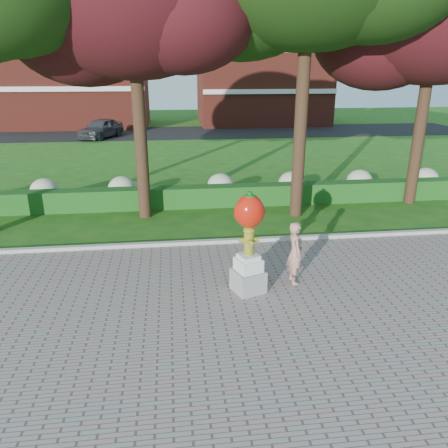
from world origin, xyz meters
name	(u,v)px	position (x,y,z in m)	size (l,w,h in m)	color
ground	(217,291)	(0.00, 0.00, 0.00)	(100.00, 100.00, 0.00)	#1D5615
walkway	(245,412)	(0.00, -4.00, 0.02)	(40.00, 14.00, 0.04)	gray
curb	(207,242)	(0.00, 3.00, 0.07)	(40.00, 0.18, 0.15)	#ADADA5
lawn_hedge	(198,196)	(0.00, 7.00, 0.40)	(24.00, 0.70, 0.80)	#174614
hydrangea_row	(210,186)	(0.57, 8.00, 0.55)	(20.10, 1.10, 0.99)	#A2A981
street	(182,133)	(0.00, 28.00, 0.01)	(50.00, 8.00, 0.02)	black
building_left	(69,87)	(-10.00, 34.00, 3.50)	(14.00, 8.00, 7.00)	maroon
building_right	(262,89)	(8.00, 34.00, 3.20)	(12.00, 8.00, 6.40)	maroon
tree_far_right	(433,12)	(8.40, 6.58, 6.97)	(7.88, 6.72, 10.21)	black
hydrant_sculpture	(249,240)	(0.73, -0.12, 1.35)	(0.86, 0.86, 2.47)	gray
woman	(295,253)	(1.94, 0.19, 0.83)	(0.58, 0.38, 1.59)	tan
parked_car	(101,128)	(-6.26, 25.66, 0.77)	(1.77, 4.39, 1.50)	#3A3C41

